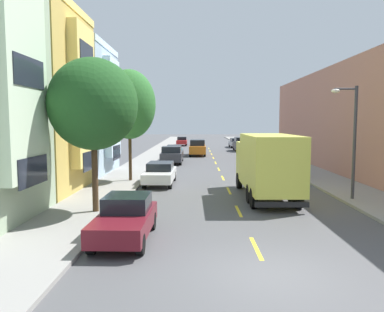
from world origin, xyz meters
TOP-DOWN VIEW (x-y plane):
  - ground_plane at (0.00, 30.00)m, footprint 160.00×160.00m
  - sidewalk_left at (-7.10, 28.00)m, footprint 3.20×120.00m
  - sidewalk_right at (7.10, 28.00)m, footprint 3.20×120.00m
  - lane_centerline_dashes at (0.00, 24.50)m, footprint 0.14×47.20m
  - townhouse_third_powder_blue at (-13.61, 18.96)m, footprint 10.63×7.19m
  - street_tree_nearest at (-6.40, 6.36)m, footprint 3.84×3.84m
  - street_tree_second at (-6.40, 15.09)m, footprint 3.49×3.49m
  - street_lamp at (5.93, 9.16)m, footprint 1.35×0.28m
  - delivery_box_truck at (1.80, 9.84)m, footprint 2.51×7.38m
  - parked_hatchback_red at (-4.39, 53.53)m, footprint 1.75×4.00m
  - parked_sedan_white at (-4.30, 14.26)m, footprint 1.90×4.54m
  - parked_suv_black at (4.37, 41.93)m, footprint 1.96×4.81m
  - parked_sedan_champagne at (4.21, 17.40)m, footprint 1.93×4.55m
  - parked_pickup_charcoal at (-4.31, 26.54)m, footprint 2.03×5.31m
  - parked_hatchback_burgundy at (-4.40, 2.84)m, footprint 1.80×4.03m
  - parked_wagon_silver at (4.37, 49.13)m, footprint 1.96×4.75m
  - parked_sedan_teal at (-4.43, 32.29)m, footprint 1.92×4.55m
  - moving_orange_sedan at (-1.80, 34.98)m, footprint 1.95×4.80m

SIDE VIEW (x-z plane):
  - ground_plane at x=0.00m, z-range 0.00..0.00m
  - lane_centerline_dashes at x=0.00m, z-range 0.00..0.01m
  - sidewalk_left at x=-7.10m, z-range 0.00..0.14m
  - sidewalk_right at x=7.10m, z-range 0.00..0.14m
  - parked_sedan_white at x=-4.30m, z-range 0.03..1.46m
  - parked_sedan_champagne at x=4.21m, z-range 0.03..1.46m
  - parked_sedan_teal at x=-4.43m, z-range 0.03..1.46m
  - parked_hatchback_red at x=-4.39m, z-range 0.01..1.51m
  - parked_hatchback_burgundy at x=-4.40m, z-range 0.01..1.51m
  - parked_wagon_silver at x=4.37m, z-range 0.05..1.55m
  - parked_pickup_charcoal at x=-4.31m, z-range -0.04..1.69m
  - parked_suv_black at x=4.37m, z-range 0.02..1.95m
  - moving_orange_sedan at x=-1.80m, z-range 0.02..1.95m
  - delivery_box_truck at x=1.80m, z-range 0.22..3.64m
  - street_lamp at x=5.93m, z-range 0.66..6.40m
  - townhouse_third_powder_blue at x=-13.61m, z-range -0.20..9.75m
  - street_tree_nearest at x=-6.40m, z-range 1.49..8.18m
  - street_tree_second at x=-6.40m, z-range 1.53..8.93m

